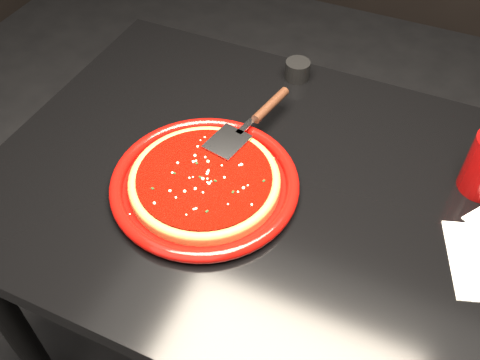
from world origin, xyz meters
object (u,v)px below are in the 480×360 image
at_px(plate, 205,183).
at_px(table, 284,293).
at_px(pizza_server, 251,121).
at_px(ramekin, 297,70).

bearing_deg(plate, table, 21.70).
height_order(plate, pizza_server, pizza_server).
bearing_deg(table, pizza_server, 143.65).
relative_size(table, plate, 3.33).
xyz_separation_m(table, ramekin, (-0.12, 0.33, 0.40)).
relative_size(plate, pizza_server, 1.28).
xyz_separation_m(pizza_server, ramekin, (0.02, 0.23, -0.02)).
xyz_separation_m(plate, pizza_server, (0.02, 0.17, 0.03)).
height_order(table, ramekin, ramekin).
xyz_separation_m(table, plate, (-0.16, -0.06, 0.39)).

